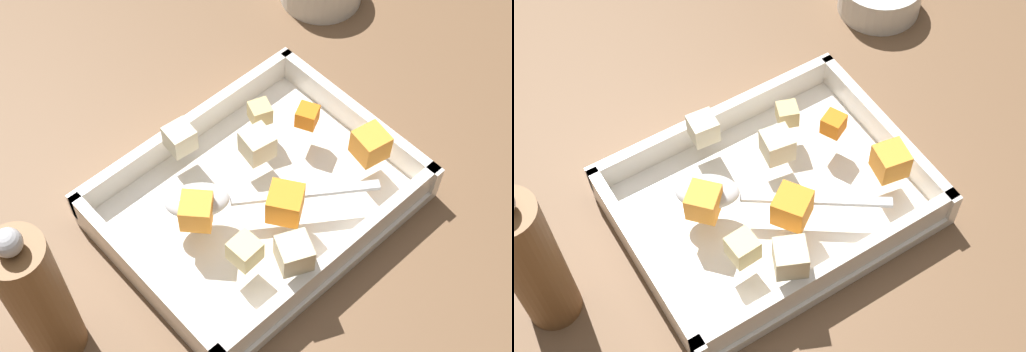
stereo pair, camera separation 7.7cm
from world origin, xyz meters
TOP-DOWN VIEW (x-y plane):
  - ground_plane at (0.00, 0.00)m, footprint 4.00×4.00m
  - baking_dish at (-0.01, -0.00)m, footprint 0.31×0.24m
  - carrot_chunk_under_handle at (-0.11, -0.02)m, footprint 0.03×0.03m
  - carrot_chunk_back_center at (-0.12, 0.05)m, footprint 0.04×0.04m
  - carrot_chunk_far_right at (-0.01, 0.04)m, footprint 0.05×0.05m
  - carrot_chunk_corner_sw at (0.06, -0.01)m, footprint 0.04×0.04m
  - potato_chunk_rim_edge at (0.02, -0.09)m, footprint 0.03×0.03m
  - potato_chunk_heap_top at (0.06, 0.06)m, footprint 0.03×0.03m
  - potato_chunk_near_right at (-0.07, -0.06)m, footprint 0.03×0.03m
  - potato_chunk_corner_se at (-0.04, -0.03)m, footprint 0.03×0.03m
  - potato_chunk_mid_left at (0.02, 0.09)m, footprint 0.04×0.04m
  - serving_spoon at (0.04, -0.01)m, footprint 0.20×0.15m
  - pepper_mill at (0.23, -0.02)m, footprint 0.05×0.05m

SIDE VIEW (x-z plane):
  - ground_plane at x=0.00m, z-range 0.00..0.00m
  - baking_dish at x=-0.01m, z-range -0.01..0.04m
  - serving_spoon at x=0.04m, z-range 0.05..0.07m
  - carrot_chunk_under_handle at x=-0.11m, z-range 0.05..0.07m
  - potato_chunk_near_right at x=-0.07m, z-range 0.05..0.07m
  - potato_chunk_heap_top at x=0.06m, z-range 0.05..0.08m
  - potato_chunk_rim_edge at x=0.02m, z-range 0.05..0.08m
  - potato_chunk_corner_se at x=-0.04m, z-range 0.05..0.08m
  - carrot_chunk_corner_sw at x=0.06m, z-range 0.05..0.08m
  - potato_chunk_mid_left at x=0.02m, z-range 0.05..0.08m
  - carrot_chunk_back_center at x=-0.12m, z-range 0.05..0.08m
  - carrot_chunk_far_right at x=-0.01m, z-range 0.05..0.08m
  - pepper_mill at x=0.23m, z-range -0.01..0.19m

